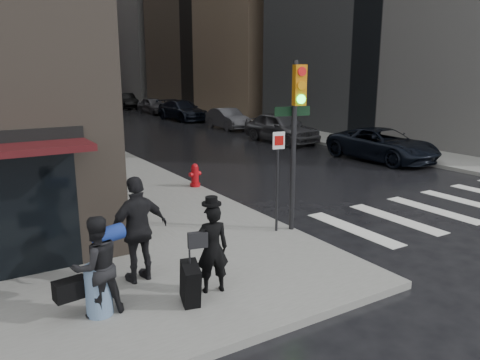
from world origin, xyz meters
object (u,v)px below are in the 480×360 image
Objects in this scene: traffic_light at (294,124)px; parked_car_4 at (153,106)px; parked_car_0 at (382,145)px; parked_car_2 at (228,119)px; parked_car_3 at (182,110)px; man_greycoat at (138,229)px; fire_hydrant at (195,176)px; man_jeans at (96,266)px; parked_car_1 at (281,127)px; man_overcoat at (208,254)px; parked_car_5 at (126,101)px.

traffic_light is 34.04m from parked_car_4.
parked_car_0 is at bearing 42.96° from traffic_light.
parked_car_3 is (-0.28, 6.76, 0.09)m from parked_car_2.
man_greycoat is 7.21m from fire_hydrant.
man_jeans is 19.77m from parked_car_1.
parked_car_1 is at bearing 92.97° from parked_car_0.
parked_car_1 is at bearing -142.65° from man_jeans.
parked_car_0 is 27.04m from parked_car_4.
traffic_light reaches higher than man_overcoat.
man_overcoat reaches higher than parked_car_2.
parked_car_3 is at bearing 95.09° from parked_car_2.
man_greycoat reaches higher than parked_car_2.
traffic_light reaches higher than man_greycoat.
man_overcoat is 7.79m from fire_hydrant.
man_overcoat reaches higher than parked_car_4.
parked_car_3 is at bearing -124.98° from man_jeans.
fire_hydrant is 0.18× the size of parked_car_2.
man_jeans is 8.48m from fire_hydrant.
man_greycoat reaches higher than man_overcoat.
man_overcoat is at bearing 116.92° from man_greycoat.
man_jeans reaches higher than parked_car_0.
fire_hydrant is at bearing -132.60° from man_greycoat.
parked_car_5 is at bearing 90.30° from parked_car_4.
man_jeans is 2.12× the size of fire_hydrant.
man_jeans is at bearing -104.98° from parked_car_5.
parked_car_0 is 1.19× the size of parked_car_4.
parked_car_4 is at bearing -96.43° from man_overcoat.
parked_car_0 is 33.80m from parked_car_5.
man_jeans is at bearing -139.63° from parked_car_1.
man_jeans is 37.16m from parked_car_4.
man_overcoat is 1.43m from man_greycoat.
man_greycoat is at bearing -139.30° from parked_car_1.
traffic_light is 40.49m from parked_car_5.
parked_car_0 is 1.05× the size of parked_car_1.
parked_car_0 is (13.55, 6.39, -0.42)m from man_greycoat.
traffic_light is 0.78× the size of parked_car_0.
parked_car_2 is at bearing 81.17° from parked_car_1.
fire_hydrant is 11.46m from parked_car_1.
parked_car_3 is at bearing 82.81° from traffic_light.
fire_hydrant is 35.40m from parked_car_5.
traffic_light is at bearing -151.26° from parked_car_0.
parked_car_3 reaches higher than fire_hydrant.
parked_car_3 is at bearing 66.30° from fire_hydrant.
parked_car_5 is (0.01, 27.04, -0.04)m from parked_car_1.
fire_hydrant is 16.83m from parked_car_2.
man_overcoat reaches higher than man_jeans.
parked_car_1 is at bearing -96.14° from parked_car_3.
parked_car_1 is at bearing -116.85° from man_overcoat.
traffic_light is at bearing -113.20° from parked_car_2.
parked_car_5 is at bearing 75.43° from fire_hydrant.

